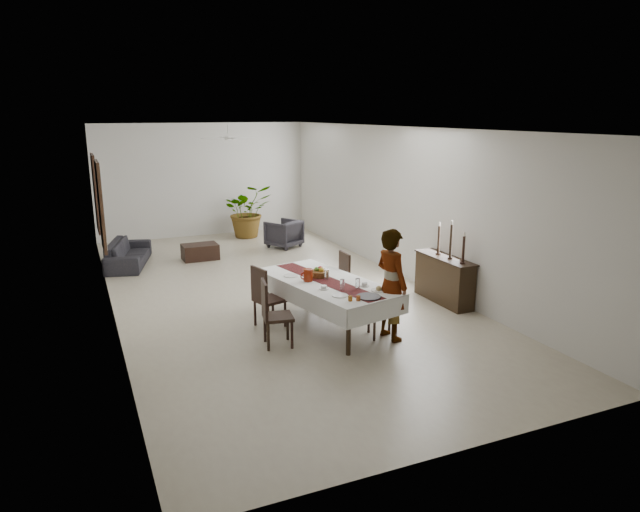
# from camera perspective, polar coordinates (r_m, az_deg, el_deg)

# --- Properties ---
(floor) EXTENTS (6.00, 12.00, 0.00)m
(floor) POSITION_cam_1_polar(r_m,az_deg,el_deg) (11.41, -4.77, -3.64)
(floor) COLOR #B9AF93
(floor) RESTS_ON ground
(ceiling) EXTENTS (6.00, 12.00, 0.02)m
(ceiling) POSITION_cam_1_polar(r_m,az_deg,el_deg) (10.87, -5.12, 12.64)
(ceiling) COLOR silver
(ceiling) RESTS_ON wall_back
(wall_back) EXTENTS (6.00, 0.02, 3.20)m
(wall_back) POSITION_cam_1_polar(r_m,az_deg,el_deg) (16.77, -11.59, 7.45)
(wall_back) COLOR silver
(wall_back) RESTS_ON floor
(wall_front) EXTENTS (6.00, 0.02, 3.20)m
(wall_front) POSITION_cam_1_polar(r_m,az_deg,el_deg) (5.83, 14.43, -5.13)
(wall_front) COLOR silver
(wall_front) RESTS_ON floor
(wall_left) EXTENTS (0.02, 12.00, 3.20)m
(wall_left) POSITION_cam_1_polar(r_m,az_deg,el_deg) (10.49, -20.68, 2.92)
(wall_left) COLOR silver
(wall_left) RESTS_ON floor
(wall_right) EXTENTS (0.02, 12.00, 3.20)m
(wall_right) POSITION_cam_1_polar(r_m,az_deg,el_deg) (12.30, 8.47, 5.22)
(wall_right) COLOR silver
(wall_right) RESTS_ON floor
(dining_table_top) EXTENTS (1.53, 2.63, 0.05)m
(dining_table_top) POSITION_cam_1_polar(r_m,az_deg,el_deg) (9.43, 0.61, -2.69)
(dining_table_top) COLOR black
(dining_table_top) RESTS_ON table_leg_fl
(table_leg_fl) EXTENTS (0.09, 0.09, 0.72)m
(table_leg_fl) POSITION_cam_1_polar(r_m,az_deg,el_deg) (8.42, 2.87, -7.61)
(table_leg_fl) COLOR black
(table_leg_fl) RESTS_ON floor
(table_leg_fr) EXTENTS (0.09, 0.09, 0.72)m
(table_leg_fr) POSITION_cam_1_polar(r_m,az_deg,el_deg) (8.98, 7.42, -6.30)
(table_leg_fr) COLOR black
(table_leg_fr) RESTS_ON floor
(table_leg_bl) EXTENTS (0.09, 0.09, 0.72)m
(table_leg_bl) POSITION_cam_1_polar(r_m,az_deg,el_deg) (10.25, -5.33, -3.63)
(table_leg_bl) COLOR black
(table_leg_bl) RESTS_ON floor
(table_leg_br) EXTENTS (0.09, 0.09, 0.72)m
(table_leg_br) POSITION_cam_1_polar(r_m,az_deg,el_deg) (10.71, -1.16, -2.78)
(table_leg_br) COLOR black
(table_leg_br) RESTS_ON floor
(tablecloth_top) EXTENTS (1.75, 2.85, 0.01)m
(tablecloth_top) POSITION_cam_1_polar(r_m,az_deg,el_deg) (9.42, 0.61, -2.51)
(tablecloth_top) COLOR white
(tablecloth_top) RESTS_ON dining_table_top
(tablecloth_drape_left) EXTENTS (0.57, 2.60, 0.31)m
(tablecloth_drape_left) POSITION_cam_1_polar(r_m,az_deg,el_deg) (9.14, -2.44, -4.04)
(tablecloth_drape_left) COLOR silver
(tablecloth_drape_left) RESTS_ON dining_table_top
(tablecloth_drape_right) EXTENTS (0.57, 2.60, 0.31)m
(tablecloth_drape_right) POSITION_cam_1_polar(r_m,az_deg,el_deg) (9.82, 3.44, -2.75)
(tablecloth_drape_right) COLOR white
(tablecloth_drape_right) RESTS_ON dining_table_top
(tablecloth_drape_near) EXTENTS (1.19, 0.27, 0.31)m
(tablecloth_drape_near) POSITION_cam_1_polar(r_m,az_deg,el_deg) (8.49, 5.92, -5.54)
(tablecloth_drape_near) COLOR silver
(tablecloth_drape_near) RESTS_ON dining_table_top
(tablecloth_drape_far) EXTENTS (1.19, 0.27, 0.31)m
(tablecloth_drape_far) POSITION_cam_1_polar(r_m,az_deg,el_deg) (10.51, -3.66, -1.61)
(tablecloth_drape_far) COLOR white
(tablecloth_drape_far) RESTS_ON dining_table_top
(table_runner) EXTENTS (0.89, 2.59, 0.00)m
(table_runner) POSITION_cam_1_polar(r_m,az_deg,el_deg) (9.42, 0.61, -2.46)
(table_runner) COLOR maroon
(table_runner) RESTS_ON tablecloth_top
(red_pitcher) EXTENTS (0.18, 0.18, 0.21)m
(red_pitcher) POSITION_cam_1_polar(r_m,az_deg,el_deg) (9.37, -1.21, -1.92)
(red_pitcher) COLOR maroon
(red_pitcher) RESTS_ON tablecloth_top
(pitcher_handle) EXTENTS (0.12, 0.05, 0.12)m
(pitcher_handle) POSITION_cam_1_polar(r_m,az_deg,el_deg) (9.32, -1.65, -2.00)
(pitcher_handle) COLOR maroon
(pitcher_handle) RESTS_ON red_pitcher
(wine_glass_near) EXTENTS (0.07, 0.07, 0.17)m
(wine_glass_near) POSITION_cam_1_polar(r_m,az_deg,el_deg) (8.96, 3.78, -2.80)
(wine_glass_near) COLOR white
(wine_glass_near) RESTS_ON tablecloth_top
(wine_glass_mid) EXTENTS (0.07, 0.07, 0.17)m
(wine_glass_mid) POSITION_cam_1_polar(r_m,az_deg,el_deg) (8.90, 2.24, -2.89)
(wine_glass_mid) COLOR white
(wine_glass_mid) RESTS_ON tablecloth_top
(wine_glass_far) EXTENTS (0.07, 0.07, 0.17)m
(wine_glass_far) POSITION_cam_1_polar(r_m,az_deg,el_deg) (9.46, 0.68, -1.85)
(wine_glass_far) COLOR silver
(wine_glass_far) RESTS_ON tablecloth_top
(teacup_right) EXTENTS (0.09, 0.09, 0.06)m
(teacup_right) POSITION_cam_1_polar(r_m,az_deg,el_deg) (9.13, 4.47, -2.86)
(teacup_right) COLOR silver
(teacup_right) RESTS_ON saucer_right
(saucer_right) EXTENTS (0.15, 0.15, 0.01)m
(saucer_right) POSITION_cam_1_polar(r_m,az_deg,el_deg) (9.14, 4.47, -3.01)
(saucer_right) COLOR white
(saucer_right) RESTS_ON tablecloth_top
(teacup_left) EXTENTS (0.09, 0.09, 0.06)m
(teacup_left) POSITION_cam_1_polar(r_m,az_deg,el_deg) (8.96, 0.39, -3.15)
(teacup_left) COLOR silver
(teacup_left) RESTS_ON saucer_left
(saucer_left) EXTENTS (0.15, 0.15, 0.01)m
(saucer_left) POSITION_cam_1_polar(r_m,az_deg,el_deg) (8.97, 0.39, -3.30)
(saucer_left) COLOR silver
(saucer_left) RESTS_ON tablecloth_top
(plate_near_right) EXTENTS (0.25, 0.25, 0.02)m
(plate_near_right) POSITION_cam_1_polar(r_m,az_deg,el_deg) (8.94, 5.90, -3.43)
(plate_near_right) COLOR silver
(plate_near_right) RESTS_ON tablecloth_top
(bread_near_right) EXTENTS (0.09, 0.09, 0.09)m
(bread_near_right) POSITION_cam_1_polar(r_m,az_deg,el_deg) (8.93, 5.90, -3.26)
(bread_near_right) COLOR tan
(bread_near_right) RESTS_ON plate_near_right
(plate_near_left) EXTENTS (0.25, 0.25, 0.02)m
(plate_near_left) POSITION_cam_1_polar(r_m,az_deg,el_deg) (8.65, 1.99, -3.96)
(plate_near_left) COLOR silver
(plate_near_left) RESTS_ON tablecloth_top
(plate_far_left) EXTENTS (0.25, 0.25, 0.02)m
(plate_far_left) POSITION_cam_1_polar(r_m,az_deg,el_deg) (9.69, -2.94, -1.98)
(plate_far_left) COLOR white
(plate_far_left) RESTS_ON tablecloth_top
(serving_tray) EXTENTS (0.37, 0.37, 0.02)m
(serving_tray) POSITION_cam_1_polar(r_m,az_deg,el_deg) (8.61, 4.88, -4.08)
(serving_tray) COLOR #3B3B3F
(serving_tray) RESTS_ON tablecloth_top
(jam_jar_a) EXTENTS (0.07, 0.07, 0.08)m
(jam_jar_a) POSITION_cam_1_polar(r_m,az_deg,el_deg) (8.44, 3.85, -4.23)
(jam_jar_a) COLOR #954015
(jam_jar_a) RESTS_ON tablecloth_top
(jam_jar_b) EXTENTS (0.07, 0.07, 0.08)m
(jam_jar_b) POSITION_cam_1_polar(r_m,az_deg,el_deg) (8.42, 3.04, -4.26)
(jam_jar_b) COLOR brown
(jam_jar_b) RESTS_ON tablecloth_top
(fruit_basket) EXTENTS (0.31, 0.31, 0.10)m
(fruit_basket) POSITION_cam_1_polar(r_m,az_deg,el_deg) (9.63, -0.04, -1.78)
(fruit_basket) COLOR brown
(fruit_basket) RESTS_ON tablecloth_top
(fruit_red) EXTENTS (0.09, 0.09, 0.09)m
(fruit_red) POSITION_cam_1_polar(r_m,az_deg,el_deg) (9.65, 0.03, -1.28)
(fruit_red) COLOR #A11018
(fruit_red) RESTS_ON fruit_basket
(fruit_green) EXTENTS (0.08, 0.08, 0.08)m
(fruit_green) POSITION_cam_1_polar(r_m,az_deg,el_deg) (9.61, -0.35, -1.33)
(fruit_green) COLOR #528728
(fruit_green) RESTS_ON fruit_basket
(fruit_yellow) EXTENTS (0.09, 0.09, 0.09)m
(fruit_yellow) POSITION_cam_1_polar(r_m,az_deg,el_deg) (9.57, 0.13, -1.40)
(fruit_yellow) COLOR gold
(fruit_yellow) RESTS_ON fruit_basket
(chair_right_near_seat) EXTENTS (0.51, 0.51, 0.05)m
(chair_right_near_seat) POSITION_cam_1_polar(r_m,az_deg,el_deg) (9.13, 6.27, -5.33)
(chair_right_near_seat) COLOR black
(chair_right_near_seat) RESTS_ON chair_right_near_leg_fl
(chair_right_near_leg_fl) EXTENTS (0.05, 0.05, 0.42)m
(chair_right_near_leg_fl) POSITION_cam_1_polar(r_m,az_deg,el_deg) (9.11, 7.60, -7.01)
(chair_right_near_leg_fl) COLOR black
(chair_right_near_leg_fl) RESTS_ON floor
(chair_right_near_leg_fr) EXTENTS (0.05, 0.05, 0.42)m
(chair_right_near_leg_fr) POSITION_cam_1_polar(r_m,az_deg,el_deg) (9.42, 6.97, -6.26)
(chair_right_near_leg_fr) COLOR black
(chair_right_near_leg_fr) RESTS_ON floor
(chair_right_near_leg_bl) EXTENTS (0.05, 0.05, 0.42)m
(chair_right_near_leg_bl) POSITION_cam_1_polar(r_m,az_deg,el_deg) (9.01, 5.47, -7.18)
(chair_right_near_leg_bl) COLOR black
(chair_right_near_leg_bl) RESTS_ON floor
(chair_right_near_leg_br) EXTENTS (0.05, 0.05, 0.42)m
(chair_right_near_leg_br) POSITION_cam_1_polar(r_m,az_deg,el_deg) (9.33, 4.90, -6.42)
(chair_right_near_leg_br) COLOR black
(chair_right_near_leg_br) RESTS_ON floor
(chair_right_near_back) EXTENTS (0.14, 0.42, 0.54)m
(chair_right_near_back) POSITION_cam_1_polar(r_m,az_deg,el_deg) (9.09, 7.50, -3.52)
(chair_right_near_back) COLOR black
(chair_right_near_back) RESTS_ON chair_right_near_seat
(chair_right_far_seat) EXTENTS (0.45, 0.45, 0.05)m
(chair_right_far_seat) POSITION_cam_1_polar(r_m,az_deg,el_deg) (10.34, 1.45, -2.85)
(chair_right_far_seat) COLOR black
(chair_right_far_seat) RESTS_ON chair_right_far_leg_fl
(chair_right_far_leg_fl) EXTENTS (0.04, 0.04, 0.43)m
(chair_right_far_leg_fl) POSITION_cam_1_polar(r_m,az_deg,el_deg) (10.33, 2.75, -4.28)
(chair_right_far_leg_fl) COLOR black
(chair_right_far_leg_fl) RESTS_ON floor
(chair_right_far_leg_fr) EXTENTS (0.04, 0.04, 0.43)m
(chair_right_far_leg_fr) POSITION_cam_1_polar(r_m,az_deg,el_deg) (10.64, 1.94, -3.72)
(chair_right_far_leg_fr) COLOR black
(chair_right_far_leg_fr) RESTS_ON floor
(chair_right_far_leg_bl) EXTENTS (0.04, 0.04, 0.43)m
(chair_right_far_leg_bl) POSITION_cam_1_polar(r_m,az_deg,el_deg) (10.19, 0.93, -4.52)
(chair_right_far_leg_bl) COLOR black
(chair_right_far_leg_bl) RESTS_ON floor
(chair_right_far_leg_br) EXTENTS (0.04, 0.04, 0.43)m
(chair_right_far_leg_br) POSITION_cam_1_polar(r_m,az_deg,el_deg) (10.51, 0.16, -3.94)
(chair_right_far_leg_br) COLOR black
(chair_right_far_leg_br) RESTS_ON floor
(chair_right_far_back) EXTENTS (0.05, 0.44, 0.55)m
(chair_right_far_back) POSITION_cam_1_polar(r_m,az_deg,el_deg) (10.34, 2.47, -1.15)
(chair_right_far_back) COLOR black
(chair_right_far_back) RESTS_ON chair_right_far_seat
(chair_left_near_seat) EXTENTS (0.51, 0.51, 0.05)m
(chair_left_near_seat) POSITION_cam_1_polar(r_m,az_deg,el_deg) (8.74, -4.23, -6.09)
(chair_left_near_seat) COLOR black
(chair_left_near_seat) RESTS_ON chair_left_near_leg_fl
(chair_left_near_leg_fl) EXTENTS (0.05, 0.05, 0.43)m
(chair_left_near_leg_fl) POSITION_cam_1_polar(r_m,az_deg,el_deg) (8.97, -5.53, -7.24)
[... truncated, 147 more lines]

